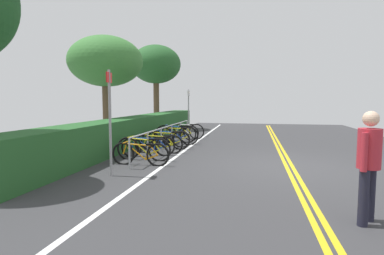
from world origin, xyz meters
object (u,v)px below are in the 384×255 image
bicycle_6 (176,136)px  bicycle_9 (187,131)px  bicycle_4 (166,140)px  bike_rack (167,132)px  bicycle_2 (149,146)px  bicycle_7 (176,134)px  sign_post_far (188,108)px  bicycle_8 (180,133)px  bicycle_0 (140,154)px  pedestrian (369,160)px  sign_post_near (110,113)px  tree_far_right (156,65)px  bicycle_3 (159,144)px  tree_mid (106,62)px  bicycle_1 (144,149)px  bicycle_5 (169,139)px

bicycle_6 → bicycle_9: (2.03, 0.02, -0.01)m
bicycle_4 → bicycle_9: size_ratio=1.00×
bike_rack → bicycle_2: bearing=175.0°
bicycle_7 → sign_post_far: size_ratio=0.76×
bicycle_2 → bicycle_8: bearing=-0.9°
bicycle_0 → pedestrian: pedestrian is taller
pedestrian → sign_post_near: bearing=69.4°
bicycle_6 → tree_far_right: tree_far_right is taller
bicycle_2 → pedestrian: (-4.52, -4.96, 0.63)m
bicycle_3 → tree_mid: (2.13, 2.96, 3.07)m
bicycle_4 → tree_mid: tree_mid is taller
sign_post_near → pedestrian: bearing=-110.6°
bike_rack → bicycle_3: 1.07m
bicycle_2 → bicycle_4: 1.36m
bicycle_4 → tree_far_right: bearing=20.5°
sign_post_far → tree_mid: bearing=136.3°
bicycle_6 → bicycle_7: bicycle_7 is taller
tree_far_right → bicycle_0: bearing=-164.4°
bicycle_1 → bicycle_3: bicycle_1 is taller
bicycle_0 → bicycle_5: (3.31, 0.13, 0.01)m
bicycle_1 → tree_mid: 5.41m
bicycle_3 → bicycle_8: bicycle_8 is taller
bicycle_3 → pedestrian: (-5.11, -4.81, 0.63)m
bicycle_0 → bicycle_2: bearing=10.3°
bicycle_7 → pedestrian: pedestrian is taller
bike_rack → bicycle_4: (-0.27, -0.04, -0.28)m
bicycle_4 → tree_mid: bearing=65.4°
bicycle_3 → tree_mid: 4.77m
bicycle_0 → bicycle_6: bearing=0.1°
bicycle_2 → bicycle_7: size_ratio=0.93×
bicycle_6 → sign_post_near: sign_post_near is taller
bike_rack → bicycle_9: bike_rack is taller
bike_rack → bicycle_6: 1.03m
bicycle_4 → bicycle_5: 0.58m
bike_rack → bicycle_7: bearing=2.9°
bicycle_4 → bicycle_5: bearing=5.8°
bicycle_0 → bicycle_4: bearing=1.4°
bicycle_0 → bicycle_7: 4.64m
pedestrian → bicycle_5: bearing=36.8°
bicycle_1 → bicycle_2: bicycle_1 is taller
bicycle_7 → bicycle_1: bearing=-179.7°
tree_far_right → sign_post_near: bearing=-167.2°
bicycle_9 → sign_post_far: size_ratio=0.73×
bicycle_3 → sign_post_near: bearing=177.4°
bicycle_9 → pedestrian: 10.33m
bicycle_4 → sign_post_near: 4.17m
bicycle_0 → bicycle_2: size_ratio=1.02×
bicycle_5 → bicycle_7: bicycle_7 is taller
bike_rack → bicycle_2: size_ratio=4.31×
bicycle_7 → tree_far_right: bearing=25.8°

